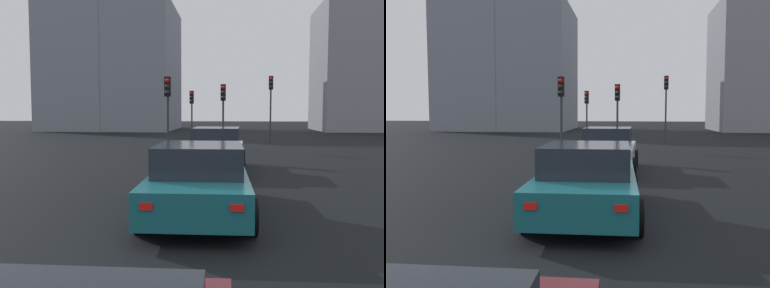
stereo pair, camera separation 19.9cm
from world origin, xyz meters
TOP-DOWN VIEW (x-y plane):
  - ground_plane at (0.00, 0.00)m, footprint 160.00×160.00m
  - car_silver_lead at (7.86, -0.12)m, footprint 4.46×2.13m
  - car_teal_second at (1.64, 0.01)m, footprint 4.73×2.18m
  - traffic_light_near_left at (22.85, 2.17)m, footprint 0.32×0.29m
  - traffic_light_near_right at (12.30, 2.29)m, footprint 0.32×0.29m
  - traffic_light_far_left at (21.68, -3.25)m, footprint 0.32×0.28m
  - traffic_light_far_right at (16.41, -0.18)m, footprint 0.32×0.29m
  - building_facade_left at (40.15, -14.00)m, footprint 9.71×8.17m
  - building_facade_center at (40.48, 10.00)m, footprint 12.92×8.44m
  - building_facade_right at (39.73, 16.00)m, footprint 11.53×7.05m

SIDE VIEW (x-z plane):
  - ground_plane at x=0.00m, z-range -0.20..0.00m
  - car_teal_second at x=1.64m, z-range -0.02..1.44m
  - car_silver_lead at x=7.86m, z-range -0.03..1.51m
  - traffic_light_near_left at x=22.85m, z-range 0.79..4.33m
  - traffic_light_far_right at x=16.41m, z-range 0.80..4.38m
  - traffic_light_near_right at x=12.30m, z-range 0.82..4.49m
  - traffic_light_far_left at x=21.68m, z-range 0.96..5.40m
  - building_facade_left at x=40.15m, z-range 0.00..13.37m
  - building_facade_right at x=39.73m, z-range 0.00..13.47m
  - building_facade_center at x=40.48m, z-range 0.00..13.82m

